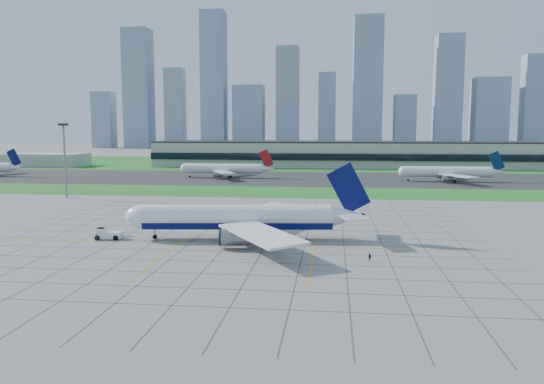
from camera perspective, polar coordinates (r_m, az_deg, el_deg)
The scene contains 15 objects.
ground at distance 112.25m, azimuth -4.67°, elevation -5.46°, with size 1400.00×1400.00×0.00m, color gray.
grass_median at distance 200.14m, azimuth 0.34°, elevation 0.01°, with size 700.00×35.00×0.04m, color #1F671D.
asphalt_taxiway at distance 254.58m, azimuth 1.68°, elevation 1.48°, with size 700.00×75.00×0.04m, color #383838.
grass_far at distance 363.97m, azimuth 3.15°, elevation 3.10°, with size 700.00×145.00×0.04m, color #1F671D.
apron_markings at distance 122.84m, azimuth -3.46°, elevation -4.36°, with size 120.00×130.00×0.03m.
terminal at distance 338.30m, azimuth 9.70°, elevation 4.06°, with size 260.00×43.00×15.80m.
service_block at distance 366.30m, azimuth -23.20°, elevation 3.20°, with size 50.00×25.00×8.00m, color #B7B7B2.
light_mast at distance 195.46m, azimuth -21.43°, elevation 4.13°, with size 2.50×2.50×25.60m.
city_skyline at distance 629.25m, azimuth 3.85°, elevation 10.06°, with size 523.00×32.40×160.00m.
airliner at distance 114.79m, azimuth -3.51°, elevation -2.84°, with size 53.16×53.61×16.75m.
pushback_tug at distance 120.75m, azimuth -17.33°, elevation -4.35°, with size 8.78×3.58×2.41m.
crew_near at distance 118.90m, azimuth -18.31°, elevation -4.70°, with size 0.57×0.37×1.56m, color black.
crew_far at distance 97.85m, azimuth 10.48°, elevation -6.93°, with size 0.75×0.59×1.55m, color black.
distant_jet_1 at distance 258.08m, azimuth -5.13°, elevation 2.53°, with size 43.59×42.66×14.08m.
distant_jet_2 at distance 250.92m, azimuth 18.43°, elevation 2.08°, with size 43.97×42.66×14.08m.
Camera 1 is at (21.50, -107.54, 23.92)m, focal length 35.00 mm.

